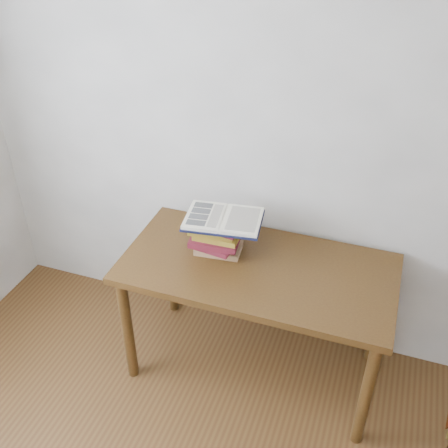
% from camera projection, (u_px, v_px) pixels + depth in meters
% --- Properties ---
extents(room_shell, '(3.54, 3.54, 2.62)m').
position_uv_depth(room_shell, '(50.00, 318.00, 1.11)').
color(room_shell, silver).
rests_on(room_shell, ground).
extents(desk, '(1.39, 0.69, 0.74)m').
position_uv_depth(desk, '(257.00, 281.00, 2.71)').
color(desk, '#472F11').
rests_on(desk, ground).
extents(book_stack, '(0.28, 0.21, 0.19)m').
position_uv_depth(book_stack, '(216.00, 236.00, 2.70)').
color(book_stack, '#9D7651').
rests_on(book_stack, desk).
extents(open_book, '(0.42, 0.32, 0.03)m').
position_uv_depth(open_book, '(224.00, 219.00, 2.65)').
color(open_book, black).
rests_on(open_book, book_stack).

